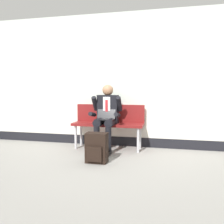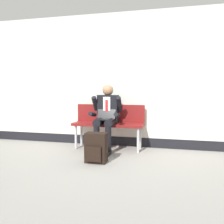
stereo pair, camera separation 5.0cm
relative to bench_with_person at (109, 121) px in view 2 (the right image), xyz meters
The scene contains 5 objects.
ground_plane 0.66m from the bench_with_person, 46.94° to the right, with size 18.00×18.00×0.00m, color gray.
station_wall 0.89m from the bench_with_person, 47.40° to the left, with size 6.99×0.14×2.70m.
bench_with_person is the anchor object (origin of this frame).
person_seated 0.24m from the bench_with_person, 90.00° to the right, with size 0.57×0.70×1.26m.
backpack 1.03m from the bench_with_person, 87.29° to the right, with size 0.34×0.25×0.48m.
Camera 2 is at (0.94, -4.29, 1.17)m, focal length 38.47 mm.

